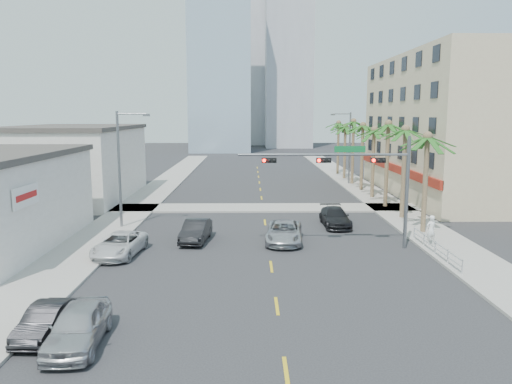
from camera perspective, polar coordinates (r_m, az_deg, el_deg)
The scene contains 28 objects.
ground at distance 25.53m, azimuth 2.14°, elevation -11.22°, with size 260.00×260.00×0.00m, color #262628.
sidewalk_right at distance 46.71m, azimuth 15.77°, elevation -2.17°, with size 4.00×120.00×0.15m, color gray.
sidewalk_left at distance 46.07m, azimuth -14.23°, elevation -2.26°, with size 4.00×120.00×0.15m, color gray.
sidewalk_cross at distance 46.77m, azimuth 0.81°, elevation -1.82°, with size 80.00×4.00×0.15m, color gray.
building_right at distance 58.74m, azimuth 22.75°, elevation 6.97°, with size 15.25×28.00×15.00m.
building_left_far at distance 55.30m, azimuth -20.03°, elevation 2.99°, with size 11.00×18.00×7.20m, color beige.
tower_far_left at distance 120.10m, azimuth -4.10°, elevation 16.17°, with size 14.00×14.00×48.00m, color #99B2C6.
tower_far_right at distance 135.99m, azimuth 3.79°, elevation 17.87°, with size 12.00×12.00×60.00m, color #ADADB2.
tower_far_center at distance 149.45m, azimuth -1.43°, elevation 13.60°, with size 16.00×16.00×42.00m, color #ADADB2.
traffic_signal_mast at distance 32.87m, azimuth 11.63°, elevation 2.23°, with size 11.12×0.54×7.20m.
palm_tree_0 at distance 38.20m, azimuth 19.02°, elevation 5.88°, with size 4.80×4.80×7.80m.
palm_tree_1 at distance 43.12m, azimuth 16.72°, elevation 6.74°, with size 4.80×4.80×8.16m.
palm_tree_2 at distance 48.09m, azimuth 14.89°, elevation 7.42°, with size 4.80×4.80×8.52m.
palm_tree_3 at distance 53.14m, azimuth 13.36°, elevation 6.84°, with size 4.80×4.80×7.80m.
palm_tree_4 at distance 58.19m, azimuth 12.13°, elevation 7.38°, with size 4.80×4.80×8.16m.
palm_tree_5 at distance 63.26m, azimuth 11.09°, elevation 7.84°, with size 4.80×4.80×8.52m.
palm_tree_6 at distance 68.38m, azimuth 10.19°, elevation 7.35°, with size 4.80×4.80×7.80m.
palm_tree_7 at distance 73.48m, azimuth 9.43°, elevation 7.74°, with size 4.80×4.80×8.16m.
streetlight_left at distance 39.35m, azimuth -15.10°, elevation 3.17°, with size 2.55×0.25×9.00m.
streetlight_right at distance 63.25m, azimuth 10.48°, elevation 5.38°, with size 2.55×0.25×9.00m.
guardrail at distance 33.09m, azimuth 19.81°, elevation -5.82°, with size 0.08×8.08×1.00m.
car_parked_near at distance 20.83m, azimuth -19.65°, elevation -14.21°, with size 1.86×4.62×1.57m, color #B4B5B9.
car_parked_mid at distance 22.19m, azimuth -22.90°, elevation -13.40°, with size 1.32×3.78×1.24m, color black.
car_parked_far at distance 32.49m, azimuth -15.33°, elevation -5.81°, with size 2.35×5.09×1.41m, color silver.
car_lane_left at distance 34.99m, azimuth -6.89°, elevation -4.44°, with size 1.57×4.51×1.49m, color black.
car_lane_center at distance 34.50m, azimuth 3.22°, elevation -4.61°, with size 2.40×5.21×1.45m, color #B8B8BD.
car_lane_right at distance 39.92m, azimuth 9.02°, elevation -2.85°, with size 2.02×4.97×1.44m, color black.
pedestrian at distance 35.21m, azimuth 19.35°, elevation -4.13°, with size 0.73×0.48×2.00m, color white.
Camera 1 is at (-1.24, -23.94, 8.78)m, focal length 35.00 mm.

